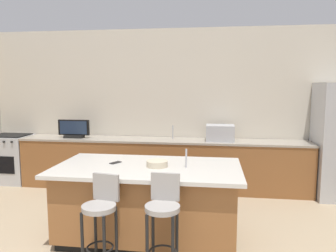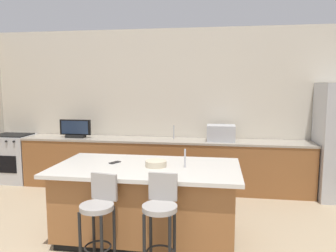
{
  "view_description": "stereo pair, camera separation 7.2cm",
  "coord_description": "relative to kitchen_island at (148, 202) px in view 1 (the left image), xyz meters",
  "views": [
    {
      "loc": [
        0.84,
        -1.75,
        1.86
      ],
      "look_at": [
        0.2,
        2.87,
        1.28
      ],
      "focal_mm": 34.64,
      "sensor_mm": 36.0,
      "label": 1
    },
    {
      "loc": [
        0.91,
        -1.74,
        1.86
      ],
      "look_at": [
        0.2,
        2.87,
        1.28
      ],
      "focal_mm": 34.64,
      "sensor_mm": 36.0,
      "label": 2
    }
  ],
  "objects": [
    {
      "name": "cell_phone",
      "position": [
        -0.43,
        0.1,
        0.45
      ],
      "size": [
        0.13,
        0.17,
        0.01
      ],
      "primitive_type": "cube",
      "rotation": [
        0.0,
        0.0,
        -0.51
      ],
      "color": "black",
      "rests_on": "kitchen_island"
    },
    {
      "name": "fruit_bowl",
      "position": [
        0.12,
        -0.01,
        0.48
      ],
      "size": [
        0.25,
        0.25,
        0.07
      ],
      "primitive_type": "cylinder",
      "color": "beige",
      "rests_on": "kitchen_island"
    },
    {
      "name": "tv_monitor",
      "position": [
        -1.76,
        1.89,
        0.59
      ],
      "size": [
        0.58,
        0.16,
        0.33
      ],
      "color": "black",
      "rests_on": "counter_back"
    },
    {
      "name": "sink_faucet_island",
      "position": [
        0.46,
        0.0,
        0.55
      ],
      "size": [
        0.02,
        0.02,
        0.22
      ],
      "primitive_type": "cylinder",
      "color": "#B2B2B7",
      "rests_on": "kitchen_island"
    },
    {
      "name": "microwave",
      "position": [
        0.89,
        1.94,
        0.58
      ],
      "size": [
        0.48,
        0.36,
        0.28
      ],
      "primitive_type": "cube",
      "color": "#B7BABF",
      "rests_on": "counter_back"
    },
    {
      "name": "bar_stool_left",
      "position": [
        -0.34,
        -0.72,
        0.11
      ],
      "size": [
        0.34,
        0.36,
        0.96
      ],
      "rotation": [
        0.0,
        0.0,
        -0.19
      ],
      "color": "gray",
      "rests_on": "ground_plane"
    },
    {
      "name": "kitchen_island",
      "position": [
        0.0,
        0.0,
        0.0
      ],
      "size": [
        2.21,
        1.17,
        0.9
      ],
      "color": "black",
      "rests_on": "ground_plane"
    },
    {
      "name": "bar_stool_right",
      "position": [
        0.3,
        -0.74,
        0.14
      ],
      "size": [
        0.34,
        0.34,
        1.0
      ],
      "rotation": [
        0.0,
        0.0,
        -0.04
      ],
      "color": "gray",
      "rests_on": "ground_plane"
    },
    {
      "name": "wall_back",
      "position": [
        -0.08,
        2.32,
        0.98
      ],
      "size": [
        7.31,
        0.12,
        2.89
      ],
      "primitive_type": "cube",
      "color": "beige",
      "rests_on": "ground_plane"
    },
    {
      "name": "range_oven",
      "position": [
        -3.07,
        1.94,
        -0.0
      ],
      "size": [
        0.7,
        0.63,
        0.92
      ],
      "color": "#B7BABF",
      "rests_on": "ground_plane"
    },
    {
      "name": "counter_back",
      "position": [
        -0.13,
        1.94,
        -0.01
      ],
      "size": [
        5.17,
        0.62,
        0.9
      ],
      "color": "brown",
      "rests_on": "ground_plane"
    },
    {
      "name": "sink_faucet_back",
      "position": [
        0.05,
        2.04,
        0.56
      ],
      "size": [
        0.02,
        0.02,
        0.24
      ],
      "primitive_type": "cylinder",
      "color": "#B2B2B7",
      "rests_on": "counter_back"
    }
  ]
}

